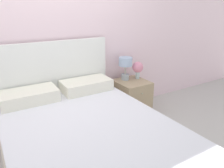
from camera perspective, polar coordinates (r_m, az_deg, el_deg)
ground_plane at (r=3.23m, az=-14.14°, el=-10.00°), size 12.00×12.00×0.00m
wall_back at (r=2.91m, az=-16.73°, el=13.61°), size 8.00×0.06×2.60m
bed at (r=2.28m, az=-6.83°, el=-14.58°), size 1.53×2.14×1.16m
nightstand at (r=3.35m, az=5.13°, el=-3.42°), size 0.45×0.50×0.51m
table_lamp at (r=3.25m, az=3.53°, el=5.10°), size 0.20×0.20×0.34m
flower_vase at (r=3.35m, az=6.80°, el=4.17°), size 0.17×0.17×0.26m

